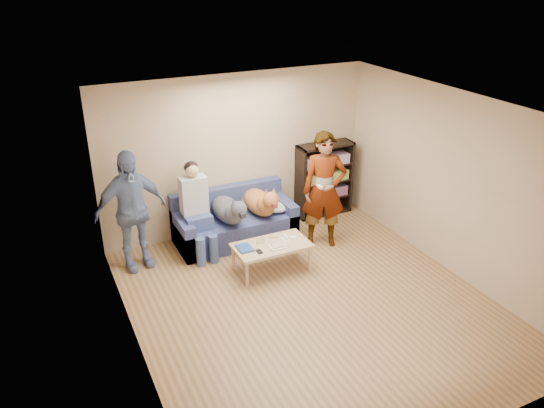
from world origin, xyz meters
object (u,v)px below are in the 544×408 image
person_standing_right (324,190)px  dog_tan (261,202)px  bookshelf (324,178)px  person_standing_left (131,211)px  camera_silver (261,241)px  coffee_table (272,247)px  person_seated (196,206)px  notebook_blue (245,248)px  sofa (234,223)px  dog_gray (229,210)px

person_standing_right → dog_tan: bearing=167.4°
person_standing_right → bookshelf: 1.16m
person_standing_left → dog_tan: (2.03, 0.00, -0.27)m
person_standing_right → camera_silver: (-1.20, -0.26, -0.48)m
coffee_table → dog_tan: bearing=74.2°
person_standing_right → person_seated: (-1.87, 0.61, -0.15)m
notebook_blue → person_seated: (-0.39, 0.94, 0.34)m
person_standing_left → sofa: bearing=-4.2°
person_standing_left → camera_silver: bearing=-36.7°
sofa → person_standing_left: bearing=-174.9°
camera_silver → coffee_table: (0.12, -0.12, -0.07)m
notebook_blue → dog_gray: (0.11, 0.87, 0.20)m
coffee_table → person_seated: bearing=128.7°
person_standing_left → person_seated: person_standing_left is taller
notebook_blue → camera_silver: size_ratio=2.36×
dog_gray → dog_tan: size_ratio=1.07×
person_standing_left → notebook_blue: size_ratio=6.94×
person_seated → notebook_blue: bearing=-67.4°
sofa → person_seated: person_seated is taller
person_standing_right → sofa: 1.56m
bookshelf → dog_tan: bearing=-164.9°
camera_silver → person_seated: size_ratio=0.07×
person_standing_left → coffee_table: 2.08m
person_standing_left → sofa: person_standing_left is taller
sofa → bookshelf: size_ratio=1.46×
camera_silver → sofa: sofa is taller
person_standing_left → coffee_table: size_ratio=1.64×
sofa → person_seated: (-0.65, -0.13, 0.49)m
dog_gray → coffee_table: (0.29, -0.92, -0.26)m
person_standing_right → notebook_blue: size_ratio=7.10×
camera_silver → dog_tan: bearing=65.1°
camera_silver → coffee_table: camera_silver is taller
person_seated → dog_tan: 1.07m
coffee_table → bookshelf: size_ratio=0.85×
notebook_blue → camera_silver: camera_silver is taller
coffee_table → bookshelf: bearing=39.0°
person_standing_left → bookshelf: 3.45m
person_standing_right → dog_tan: size_ratio=1.59×
camera_silver → dog_gray: size_ratio=0.09×
person_seated → coffee_table: (0.79, -0.99, -0.40)m
notebook_blue → person_seated: 1.07m
dog_tan → bookshelf: bearing=15.1°
person_standing_right → coffee_table: bearing=-136.7°
sofa → person_seated: 0.82m
notebook_blue → dog_tan: (0.68, 0.92, 0.20)m
person_standing_right → coffee_table: person_standing_right is taller
dog_tan → dog_gray: bearing=-174.2°
person_seated → bookshelf: bearing=8.4°
dog_gray → coffee_table: size_ratio=1.13×
camera_silver → coffee_table: size_ratio=0.10×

